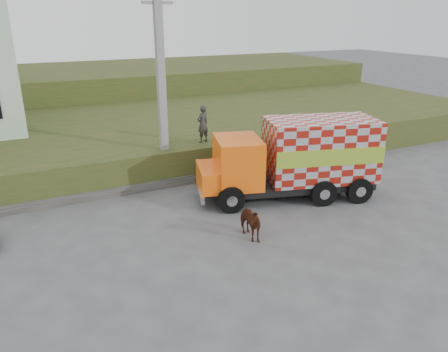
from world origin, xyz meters
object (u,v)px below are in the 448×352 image
utility_pole (161,87)px  pedestrian (203,124)px  cargo_truck (297,158)px  cow (248,222)px

utility_pole → pedestrian: utility_pole is taller
utility_pole → cargo_truck: 6.03m
utility_pole → cargo_truck: size_ratio=1.11×
cargo_truck → pedestrian: 4.59m
pedestrian → cow: bearing=58.9°
cow → pedestrian: size_ratio=0.83×
utility_pole → cargo_truck: (4.14, -3.61, -2.49)m
utility_pole → cargo_truck: utility_pole is taller
utility_pole → pedestrian: bearing=9.8°
utility_pole → cow: bearing=-82.3°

